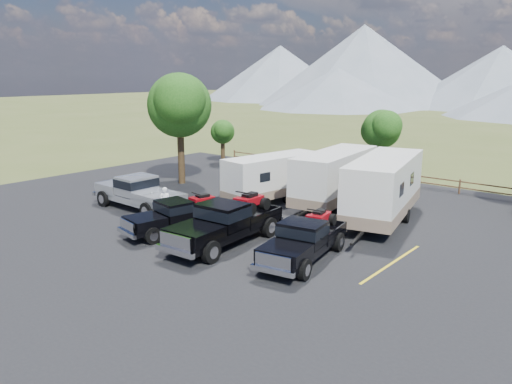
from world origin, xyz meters
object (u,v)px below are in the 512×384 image
Objects in this scene: trailer_right at (384,189)px; person_b at (147,194)px; rig_right at (305,239)px; pickup_silver at (139,192)px; person_a at (165,201)px; trailer_left at (273,178)px; rig_left at (178,215)px; rig_center at (227,222)px; tree_big_nw at (179,105)px; trailer_center at (335,178)px.

trailer_right is 5.40× the size of person_b.
rig_right is 0.92× the size of pickup_silver.
rig_right is 3.67× the size of person_a.
trailer_left is at bearing 125.23° from rig_right.
person_a is (-2.74, 1.48, -0.06)m from rig_left.
trailer_right is (-0.00, 7.36, 0.87)m from rig_right.
rig_left is at bearing 176.66° from rig_right.
rig_center is 0.82× the size of trailer_left.
rig_right is at bearing -102.98° from trailer_right.
tree_big_nw reaches higher than trailer_left.
rig_center is (3.08, 0.24, 0.19)m from rig_left.
person_a is 0.89× the size of person_b.
rig_left is 3.09m from rig_center.
trailer_center is (3.29, 9.43, 0.82)m from rig_left.
trailer_right is at bearing 11.71° from trailer_left.
person_b is (-7.86, -7.78, -0.78)m from trailer_center.
person_a is at bearing -48.03° from tree_big_nw.
rig_center reaches higher than person_a.
rig_right is at bearing -24.34° from tree_big_nw.
trailer_right is (3.93, 7.97, 0.73)m from rig_center.
trailer_left is 4.51× the size of person_b.
tree_big_nw is 14.53m from rig_center.
rig_left is 7.06m from rig_right.
trailer_center reaches higher than rig_center.
trailer_center is 1.44× the size of pickup_silver.
trailer_left is at bearing 169.73° from trailer_right.
rig_center reaches higher than person_b.
pickup_silver is at bearing -118.07° from trailer_left.
trailer_center reaches higher than person_b.
trailer_left is 3.76m from trailer_center.
trailer_center is at bearing 33.62° from trailer_left.
rig_center is at bearing 15.40° from rig_left.
trailer_center is at bearing 34.76° from person_b.
rig_right is 9.77m from person_a.
trailer_right is (3.71, -1.23, 0.10)m from trailer_center.
trailer_left is (-3.20, 7.63, 0.43)m from rig_center.
tree_big_nw is at bearing 112.25° from person_b.
tree_big_nw is at bearing 168.34° from trailer_right.
rig_right reaches higher than person_a.
person_b is (-11.58, 0.81, -0.01)m from rig_right.
trailer_center reaches higher than rig_right.
rig_center is 7.77m from person_b.
trailer_left is (8.34, 0.02, -4.06)m from tree_big_nw.
pickup_silver is (-8.07, 1.17, -0.05)m from rig_center.
tree_big_nw reaches higher than trailer_right.
tree_big_nw is at bearing -170.87° from trailer_left.
tree_big_nw is 4.78× the size of person_a.
tree_big_nw is 12.48m from trailer_center.
tree_big_nw reaches higher than person_a.
trailer_center is (11.76, 1.59, -3.86)m from tree_big_nw.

